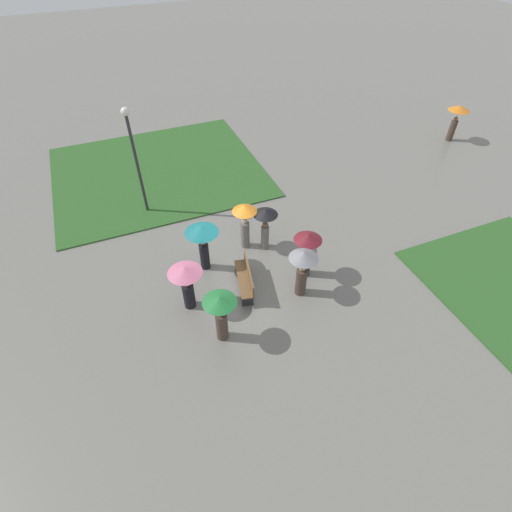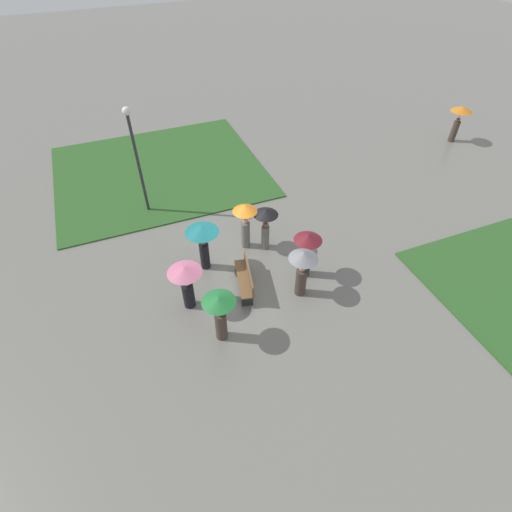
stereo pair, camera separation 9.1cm
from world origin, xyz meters
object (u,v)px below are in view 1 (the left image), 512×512
object	(u,v)px
crowd_person_black	(265,221)
crowd_person_pink	(186,280)
park_bench	(246,277)
lone_walker_far_path	(457,115)
crowd_person_maroon	(307,248)
crowd_person_teal	(202,237)
crowd_person_orange	(245,218)
crowd_person_grey	(303,265)
lamp_post	(134,149)
crowd_person_green	(221,311)

from	to	relation	value
crowd_person_black	crowd_person_pink	world-z (taller)	crowd_person_black
park_bench	lone_walker_far_path	bearing A→B (deg)	125.00
crowd_person_maroon	crowd_person_teal	size ratio (longest dim) A/B	0.97
crowd_person_black	lone_walker_far_path	xyz separation A→B (m)	(-4.29, 12.88, 0.09)
crowd_person_maroon	crowd_person_orange	size ratio (longest dim) A/B	0.95
crowd_person_grey	crowd_person_black	bearing A→B (deg)	69.00
crowd_person_orange	lone_walker_far_path	xyz separation A→B (m)	(-3.90, 13.53, 0.05)
crowd_person_teal	crowd_person_grey	world-z (taller)	crowd_person_teal
park_bench	crowd_person_pink	xyz separation A→B (m)	(0.07, -2.03, 0.76)
lamp_post	crowd_person_pink	size ratio (longest dim) A/B	2.59
crowd_person_green	crowd_person_grey	world-z (taller)	crowd_person_grey
crowd_person_teal	crowd_person_pink	size ratio (longest dim) A/B	1.09
crowd_person_maroon	crowd_person_orange	bearing A→B (deg)	-139.23
lamp_post	crowd_person_pink	xyz separation A→B (m)	(5.82, 0.29, -1.69)
lone_walker_far_path	lamp_post	bearing A→B (deg)	-57.18
lamp_post	crowd_person_grey	bearing A→B (deg)	30.51
lamp_post	crowd_person_orange	size ratio (longest dim) A/B	2.35
park_bench	crowd_person_black	xyz separation A→B (m)	(-1.65, 1.42, 0.85)
crowd_person_black	lone_walker_far_path	bearing A→B (deg)	98.62
lamp_post	crowd_person_teal	distance (m)	4.69
crowd_person_teal	crowd_person_orange	xyz separation A→B (m)	(-0.55, 1.78, -0.09)
crowd_person_orange	lone_walker_far_path	world-z (taller)	crowd_person_orange
crowd_person_green	crowd_person_grey	distance (m)	3.15
crowd_person_black	lone_walker_far_path	distance (m)	13.57
crowd_person_black	crowd_person_grey	xyz separation A→B (m)	(2.59, 0.21, -0.02)
crowd_person_black	crowd_person_orange	world-z (taller)	crowd_person_orange
crowd_person_maroon	crowd_person_pink	world-z (taller)	crowd_person_maroon
crowd_person_maroon	crowd_person_grey	xyz separation A→B (m)	(0.76, -0.55, 0.04)
lamp_post	crowd_person_green	world-z (taller)	lamp_post
crowd_person_maroon	lone_walker_far_path	bearing A→B (deg)	125.19
lamp_post	crowd_person_orange	distance (m)	5.07
crowd_person_grey	crowd_person_pink	bearing A→B (deg)	140.98
park_bench	crowd_person_grey	world-z (taller)	crowd_person_grey
crowd_person_grey	crowd_person_orange	bearing A→B (deg)	80.55
crowd_person_green	lone_walker_far_path	distance (m)	17.48
crowd_person_grey	lone_walker_far_path	xyz separation A→B (m)	(-6.88, 12.67, 0.11)
crowd_person_black	crowd_person_teal	world-z (taller)	crowd_person_teal
crowd_person_maroon	lamp_post	bearing A→B (deg)	-134.50
lamp_post	crowd_person_maroon	bearing A→B (deg)	37.14
lamp_post	crowd_person_black	world-z (taller)	lamp_post
crowd_person_green	lone_walker_far_path	xyz separation A→B (m)	(-7.62, 15.73, 0.17)
park_bench	crowd_person_teal	world-z (taller)	crowd_person_teal
crowd_person_green	crowd_person_grey	size ratio (longest dim) A/B	0.98
crowd_person_green	crowd_person_black	size ratio (longest dim) A/B	1.01
lamp_post	crowd_person_orange	bearing A→B (deg)	39.73
crowd_person_black	park_bench	bearing A→B (deg)	-50.59
crowd_person_grey	lone_walker_far_path	bearing A→B (deg)	2.96
lamp_post	crowd_person_orange	world-z (taller)	lamp_post
crowd_person_orange	crowd_person_pink	xyz separation A→B (m)	(2.11, -2.80, -0.14)
crowd_person_green	crowd_person_teal	world-z (taller)	crowd_person_teal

